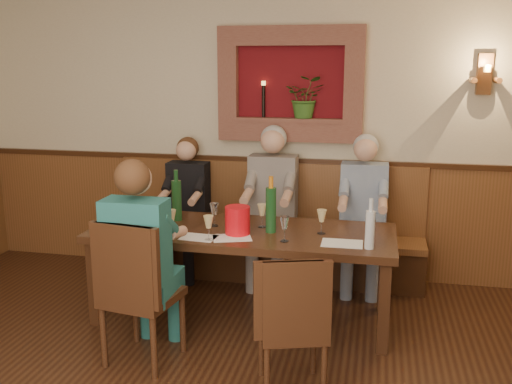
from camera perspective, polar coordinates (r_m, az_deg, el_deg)
room_shell at (r=2.60m, az=-11.10°, el=9.08°), size 6.04×6.04×2.82m
wainscoting at (r=2.98m, az=-9.98°, el=-16.75°), size 6.02×6.02×1.15m
wall_niche at (r=5.40m, az=3.84°, el=10.21°), size 1.36×0.30×1.06m
wall_sconce at (r=5.39m, az=21.89°, el=10.79°), size 0.25×0.20×0.35m
dining_table at (r=4.57m, az=-1.36°, el=-4.67°), size 2.40×0.90×0.75m
bench at (r=5.55m, az=0.92°, el=-5.23°), size 3.00×0.45×1.11m
chair_near_left at (r=4.13m, az=-11.34°, el=-12.45°), size 0.53×0.53×1.04m
chair_near_right at (r=3.74m, az=3.62°, el=-15.60°), size 0.51×0.51×0.93m
person_bench_left at (r=5.58m, az=-6.98°, el=-2.78°), size 0.39×0.48×1.35m
person_bench_mid at (r=5.36m, az=1.52°, el=-2.68°), size 0.45×0.55×1.49m
person_bench_right at (r=5.28m, az=10.57°, el=-3.43°), size 0.42×0.52×1.43m
person_chair_front at (r=4.06m, az=-11.18°, el=-8.38°), size 0.43×0.52×1.44m
spittoon_bucket at (r=4.40m, az=-1.85°, el=-2.86°), size 0.24×0.24×0.22m
wine_bottle_green_a at (r=4.43m, az=1.50°, el=-1.71°), size 0.09×0.09×0.45m
wine_bottle_green_b at (r=4.82m, az=-7.94°, el=-0.73°), size 0.11×0.11×0.43m
water_bottle at (r=4.13m, az=11.33°, el=-3.61°), size 0.09×0.09×0.37m
tasting_sheet_a at (r=4.69m, az=-13.55°, el=-3.60°), size 0.33×0.27×0.00m
tasting_sheet_b at (r=4.34m, az=-2.42°, el=-4.59°), size 0.34×0.29×0.00m
tasting_sheet_c at (r=4.25m, az=8.60°, el=-5.10°), size 0.30×0.22×0.00m
tasting_sheet_d at (r=4.36m, az=-5.75°, el=-4.54°), size 0.28×0.21×0.00m
wine_glass_0 at (r=4.69m, az=-12.20°, el=-2.33°), size 0.08×0.08×0.19m
wine_glass_1 at (r=4.23m, az=2.86°, el=-3.72°), size 0.08×0.08×0.19m
wine_glass_2 at (r=4.44m, az=6.57°, el=-2.97°), size 0.08×0.08×0.19m
wine_glass_3 at (r=4.46m, az=-8.44°, el=-2.97°), size 0.08×0.08×0.19m
wine_glass_4 at (r=4.59m, az=0.61°, el=-2.39°), size 0.08×0.08×0.19m
wine_glass_5 at (r=4.63m, az=-4.19°, el=-2.27°), size 0.08×0.08×0.19m
wine_glass_6 at (r=4.21m, az=11.35°, el=-4.02°), size 0.08×0.08×0.19m
wine_glass_7 at (r=4.43m, az=-2.52°, el=-2.93°), size 0.08×0.08×0.19m
wine_glass_8 at (r=4.87m, az=-9.29°, el=-1.64°), size 0.08×0.08×0.19m
wine_glass_9 at (r=4.26m, az=-4.76°, el=-3.61°), size 0.08×0.08×0.19m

